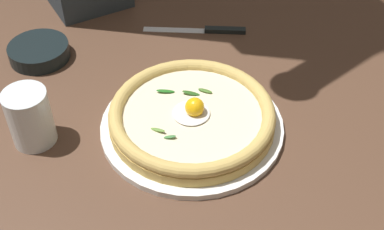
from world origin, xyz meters
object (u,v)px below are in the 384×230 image
object	(u,v)px
pizza	(192,115)
side_bowl	(39,52)
table_knife	(210,30)
drinking_glass	(31,121)

from	to	relation	value
pizza	side_bowl	distance (m)	0.38
side_bowl	table_knife	xyz separation A→B (m)	(0.00, -0.36, -0.01)
side_bowl	drinking_glass	size ratio (longest dim) A/B	1.20
table_knife	drinking_glass	size ratio (longest dim) A/B	2.14
pizza	table_knife	world-z (taller)	pizza
table_knife	drinking_glass	world-z (taller)	drinking_glass
drinking_glass	table_knife	bearing A→B (deg)	-57.67
pizza	table_knife	xyz separation A→B (m)	(0.28, -0.11, -0.03)
drinking_glass	pizza	bearing A→B (deg)	-98.84
pizza	drinking_glass	distance (m)	0.27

